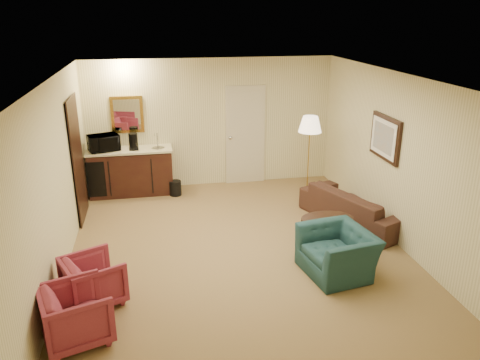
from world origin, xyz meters
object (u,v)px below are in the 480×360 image
(sofa, at_px, (355,201))
(wetbar_cabinet, at_px, (131,172))
(coffee_maker, at_px, (133,142))
(teal_armchair, at_px, (338,245))
(floor_lamp, at_px, (308,158))
(waste_bin, at_px, (175,188))
(microwave, at_px, (103,141))
(rose_chair_near, at_px, (93,278))
(rose_chair_far, at_px, (76,312))
(coffee_table, at_px, (326,232))

(sofa, bearing_deg, wetbar_cabinet, 38.07)
(sofa, relative_size, coffee_maker, 6.16)
(teal_armchair, relative_size, floor_lamp, 0.59)
(sofa, bearing_deg, waste_bin, 35.15)
(microwave, bearing_deg, coffee_maker, -22.79)
(rose_chair_near, xyz_separation_m, coffee_maker, (0.45, 3.68, 0.74))
(rose_chair_far, relative_size, floor_lamp, 0.44)
(coffee_table, relative_size, floor_lamp, 0.50)
(rose_chair_far, distance_m, coffee_table, 3.85)
(sofa, relative_size, floor_lamp, 1.22)
(rose_chair_near, distance_m, microwave, 3.80)
(floor_lamp, bearing_deg, coffee_maker, 165.40)
(coffee_table, bearing_deg, coffee_maker, 136.52)
(wetbar_cabinet, xyz_separation_m, coffee_table, (3.02, -2.83, -0.22))
(floor_lamp, relative_size, waste_bin, 5.59)
(coffee_maker, bearing_deg, rose_chair_far, -99.06)
(sofa, xyz_separation_m, rose_chair_near, (-4.16, -1.63, -0.05))
(rose_chair_far, distance_m, microwave, 4.48)
(floor_lamp, relative_size, microwave, 2.92)
(wetbar_cabinet, relative_size, teal_armchair, 1.69)
(floor_lamp, xyz_separation_m, waste_bin, (-2.51, 0.64, -0.67))
(wetbar_cabinet, xyz_separation_m, floor_lamp, (3.35, -0.90, 0.36))
(sofa, xyz_separation_m, waste_bin, (-2.96, 1.84, -0.24))
(coffee_table, xyz_separation_m, waste_bin, (-2.18, 2.57, -0.09))
(wetbar_cabinet, distance_m, teal_armchair, 4.63)
(wetbar_cabinet, distance_m, coffee_maker, 0.63)
(teal_armchair, relative_size, coffee_table, 1.18)
(sofa, height_order, waste_bin, sofa)
(rose_chair_far, relative_size, waste_bin, 2.45)
(teal_armchair, height_order, coffee_table, teal_armchair)
(rose_chair_near, height_order, rose_chair_far, rose_chair_far)
(rose_chair_far, xyz_separation_m, coffee_maker, (0.56, 4.38, 0.72))
(sofa, xyz_separation_m, coffee_table, (-0.78, -0.73, -0.15))
(coffee_table, xyz_separation_m, floor_lamp, (0.33, 1.93, 0.58))
(teal_armchair, relative_size, rose_chair_far, 1.35)
(coffee_maker, bearing_deg, rose_chair_near, -98.73)
(coffee_table, bearing_deg, rose_chair_far, -155.39)
(teal_armchair, distance_m, waste_bin, 3.94)
(floor_lamp, bearing_deg, waste_bin, 165.76)
(rose_chair_near, height_order, microwave, microwave)
(teal_armchair, height_order, coffee_maker, coffee_maker)
(teal_armchair, bearing_deg, coffee_table, 159.77)
(wetbar_cabinet, relative_size, microwave, 2.93)
(waste_bin, bearing_deg, floor_lamp, -14.24)
(wetbar_cabinet, distance_m, rose_chair_near, 3.75)
(floor_lamp, distance_m, coffee_maker, 3.38)
(rose_chair_far, bearing_deg, floor_lamp, -65.80)
(microwave, bearing_deg, teal_armchair, -65.95)
(sofa, height_order, coffee_table, sofa)
(teal_armchair, bearing_deg, waste_bin, -158.77)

